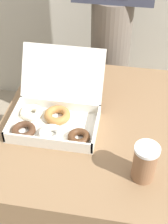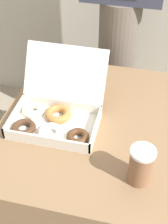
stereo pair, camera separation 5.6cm
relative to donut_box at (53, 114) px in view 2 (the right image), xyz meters
The scene contains 5 objects.
ground_plane 0.78m from the donut_box, 11.64° to the left, with size 14.00×14.00×0.00m, color gray.
table 0.44m from the donut_box, 11.64° to the left, with size 0.82×0.87×0.72m.
donut_box is the anchor object (origin of this frame).
coffee_cup 0.43m from the donut_box, 29.47° to the right, with size 0.08×0.08×0.15m.
person_customer 0.75m from the donut_box, 76.89° to the left, with size 0.41×0.23×1.79m.
Camera 2 is at (0.15, -0.93, 1.61)m, focal length 50.00 mm.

